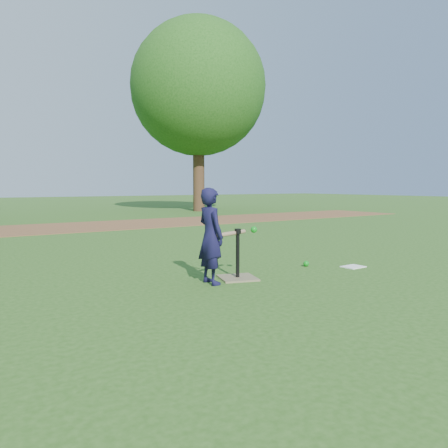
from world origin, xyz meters
TOP-DOWN VIEW (x-y plane):
  - ground at (0.00, 0.00)m, footprint 80.00×80.00m
  - dirt_strip at (0.00, 7.50)m, footprint 24.00×3.00m
  - child at (-0.59, -0.32)m, footprint 0.27×0.41m
  - wiffle_ball_ground at (1.09, -0.16)m, footprint 0.08×0.08m
  - clipboard at (1.60, -0.56)m, footprint 0.31×0.24m
  - batting_tee at (-0.18, -0.29)m, footprint 0.54×0.54m
  - swing_action at (-0.26, -0.32)m, footprint 0.70×0.27m
  - tree_right at (6.50, 12.00)m, footprint 5.80×5.80m

SIDE VIEW (x-z plane):
  - ground at x=0.00m, z-range 0.00..0.00m
  - dirt_strip at x=0.00m, z-range 0.00..0.01m
  - clipboard at x=1.60m, z-range 0.00..0.01m
  - wiffle_ball_ground at x=1.09m, z-range 0.00..0.08m
  - batting_tee at x=-0.18m, z-range -0.20..0.42m
  - child at x=-0.59m, z-range 0.00..1.11m
  - swing_action at x=-0.26m, z-range 0.52..0.62m
  - tree_right at x=6.50m, z-range 1.19..9.39m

